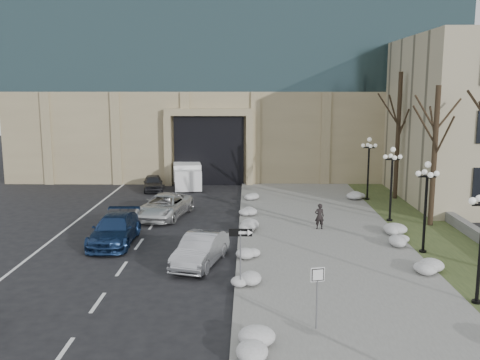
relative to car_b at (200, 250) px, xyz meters
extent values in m
cube|color=gray|center=(6.36, 3.34, -0.69)|extent=(9.00, 40.00, 0.12)
cube|color=gray|center=(1.86, 3.34, -0.68)|extent=(0.30, 40.00, 0.14)
cube|color=#354422|center=(12.86, 3.34, -0.70)|extent=(4.00, 40.00, 0.10)
cube|color=gray|center=(14.86, 5.34, -0.40)|extent=(0.50, 30.00, 0.70)
cube|color=tan|center=(0.86, 31.34, 3.25)|extent=(40.00, 20.00, 8.00)
cube|color=black|center=(-1.14, 22.34, 2.25)|extent=(6.00, 2.50, 6.00)
cube|color=tan|center=(-1.14, 20.94, 5.55)|extent=(7.50, 0.60, 0.60)
cube|color=tan|center=(-4.64, 20.94, 2.25)|extent=(0.60, 0.60, 6.00)
cube|color=tan|center=(2.36, 20.94, 2.25)|extent=(0.60, 0.60, 6.00)
imported|color=#A0A2A7|center=(0.00, 0.00, 0.00)|extent=(2.64, 4.78, 1.49)
imported|color=navy|center=(-4.96, 3.43, 0.02)|extent=(2.23, 5.34, 1.54)
imported|color=silver|center=(-3.18, 9.36, 0.00)|extent=(3.55, 5.80, 1.50)
imported|color=#2A2A2F|center=(-5.56, 18.58, -0.10)|extent=(2.20, 4.02, 1.30)
imported|color=black|center=(6.46, 6.23, 0.14)|extent=(0.59, 0.41, 1.53)
cube|color=white|center=(-3.12, 21.38, 0.28)|extent=(3.00, 5.40, 2.05)
cube|color=white|center=(-2.65, 18.34, 0.17)|extent=(2.37, 1.94, 1.64)
cylinder|color=black|center=(-3.69, 18.39, -0.39)|extent=(0.36, 0.75, 0.72)
cylinder|color=black|center=(-1.67, 18.70, -0.39)|extent=(0.36, 0.75, 0.72)
cylinder|color=black|center=(-4.36, 22.74, -0.39)|extent=(0.36, 0.75, 0.72)
cylinder|color=black|center=(-2.33, 23.05, -0.39)|extent=(0.36, 0.75, 0.72)
cylinder|color=slate|center=(1.96, -3.30, 0.56)|extent=(0.06, 0.06, 2.61)
cube|color=black|center=(1.96, -3.30, 1.76)|extent=(0.95, 0.05, 0.32)
cube|color=white|center=(2.11, -3.32, 1.76)|extent=(0.45, 0.01, 0.12)
cone|color=white|center=(2.36, -3.33, 1.76)|extent=(0.22, 0.26, 0.26)
cylinder|color=slate|center=(4.64, -7.05, 0.40)|extent=(0.06, 0.06, 2.28)
cube|color=white|center=(4.64, -7.05, 1.33)|extent=(0.49, 0.15, 0.50)
cube|color=black|center=(4.65, -7.08, 1.33)|extent=(0.43, 0.11, 0.44)
cube|color=white|center=(4.65, -7.08, 1.33)|extent=(0.37, 0.10, 0.37)
ellipsoid|color=silver|center=(2.33, -8.73, -0.45)|extent=(1.10, 1.60, 0.36)
ellipsoid|color=silver|center=(2.23, -3.09, -0.45)|extent=(1.10, 1.60, 0.36)
ellipsoid|color=silver|center=(2.12, 0.89, -0.45)|extent=(1.10, 1.60, 0.36)
ellipsoid|color=silver|center=(2.46, 5.89, -0.45)|extent=(1.10, 1.60, 0.36)
ellipsoid|color=silver|center=(2.41, 9.70, -0.45)|extent=(1.10, 1.60, 0.36)
ellipsoid|color=silver|center=(2.48, 14.27, -0.45)|extent=(1.10, 1.60, 0.36)
ellipsoid|color=silver|center=(10.57, -1.32, -0.45)|extent=(1.10, 1.60, 0.36)
ellipsoid|color=silver|center=(10.75, 4.86, -0.45)|extent=(1.10, 1.60, 0.36)
ellipsoid|color=silver|center=(10.45, 14.85, -0.45)|extent=(1.10, 1.60, 0.36)
ellipsoid|color=silver|center=(10.25, 3.09, -0.45)|extent=(1.10, 1.60, 0.36)
cylinder|color=black|center=(11.16, -4.66, -0.65)|extent=(0.36, 0.36, 0.20)
cylinder|color=black|center=(11.16, -4.66, 1.25)|extent=(0.14, 0.14, 4.00)
sphere|color=white|center=(10.71, -4.66, 3.40)|extent=(0.28, 0.28, 0.28)
sphere|color=white|center=(11.16, -4.21, 3.40)|extent=(0.28, 0.28, 0.28)
cylinder|color=black|center=(11.16, 1.84, -0.65)|extent=(0.36, 0.36, 0.20)
cylinder|color=black|center=(11.16, 1.84, 1.25)|extent=(0.14, 0.14, 4.00)
cylinder|color=black|center=(11.16, 1.84, 3.25)|extent=(0.10, 0.90, 0.10)
cylinder|color=black|center=(11.16, 1.84, 3.25)|extent=(0.90, 0.10, 0.10)
sphere|color=white|center=(11.16, 1.84, 3.85)|extent=(0.32, 0.32, 0.32)
sphere|color=white|center=(11.61, 1.84, 3.40)|extent=(0.28, 0.28, 0.28)
sphere|color=white|center=(10.71, 1.84, 3.40)|extent=(0.28, 0.28, 0.28)
sphere|color=white|center=(11.16, 2.29, 3.40)|extent=(0.28, 0.28, 0.28)
sphere|color=white|center=(11.16, 1.39, 3.40)|extent=(0.28, 0.28, 0.28)
cylinder|color=black|center=(11.16, 8.34, -0.65)|extent=(0.36, 0.36, 0.20)
cylinder|color=black|center=(11.16, 8.34, 1.25)|extent=(0.14, 0.14, 4.00)
cylinder|color=black|center=(11.16, 8.34, 3.25)|extent=(0.10, 0.90, 0.10)
cylinder|color=black|center=(11.16, 8.34, 3.25)|extent=(0.90, 0.10, 0.10)
sphere|color=white|center=(11.16, 8.34, 3.85)|extent=(0.32, 0.32, 0.32)
sphere|color=white|center=(11.61, 8.34, 3.40)|extent=(0.28, 0.28, 0.28)
sphere|color=white|center=(10.71, 8.34, 3.40)|extent=(0.28, 0.28, 0.28)
sphere|color=white|center=(11.16, 8.79, 3.40)|extent=(0.28, 0.28, 0.28)
sphere|color=white|center=(11.16, 7.89, 3.40)|extent=(0.28, 0.28, 0.28)
cylinder|color=black|center=(11.16, 14.84, -0.65)|extent=(0.36, 0.36, 0.20)
cylinder|color=black|center=(11.16, 14.84, 1.25)|extent=(0.14, 0.14, 4.00)
cylinder|color=black|center=(11.16, 14.84, 3.25)|extent=(0.10, 0.90, 0.10)
cylinder|color=black|center=(11.16, 14.84, 3.25)|extent=(0.90, 0.10, 0.10)
sphere|color=white|center=(11.16, 14.84, 3.85)|extent=(0.32, 0.32, 0.32)
sphere|color=white|center=(11.61, 14.84, 3.40)|extent=(0.28, 0.28, 0.28)
sphere|color=white|center=(10.71, 14.84, 3.40)|extent=(0.28, 0.28, 0.28)
sphere|color=white|center=(11.16, 15.29, 3.40)|extent=(0.28, 0.28, 0.28)
sphere|color=white|center=(11.16, 14.39, 3.40)|extent=(0.28, 0.28, 0.28)
cylinder|color=black|center=(13.36, 7.34, 3.50)|extent=(0.32, 0.32, 8.50)
cylinder|color=black|center=(13.36, 15.34, 4.00)|extent=(0.32, 0.32, 9.50)
camera|label=1|loc=(2.29, -24.44, 7.60)|focal=40.00mm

